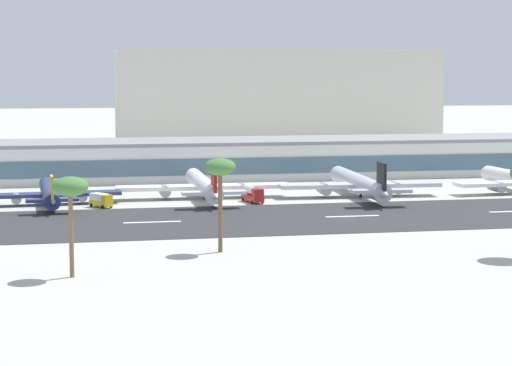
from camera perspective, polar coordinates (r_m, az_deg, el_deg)
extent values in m
plane|color=#B2AFA8|center=(199.98, 5.66, -2.20)|extent=(1400.00, 1400.00, 0.00)
cube|color=#2D2D30|center=(202.98, 5.41, -2.06)|extent=(800.00, 42.57, 0.08)
cube|color=white|center=(195.53, -6.37, -2.39)|extent=(12.00, 1.20, 0.01)
cube|color=white|center=(203.50, 5.91, -2.03)|extent=(12.00, 1.20, 0.01)
cube|color=silver|center=(281.36, -0.08, 1.44)|extent=(199.03, 28.87, 10.42)
cube|color=#476075|center=(267.16, 0.50, 1.06)|extent=(193.06, 0.30, 4.69)
cube|color=gray|center=(280.90, -0.08, 2.60)|extent=(201.03, 29.16, 1.00)
cube|color=beige|center=(385.69, 1.38, 5.11)|extent=(132.47, 29.52, 41.01)
cylinder|color=navy|center=(226.61, -12.54, -0.58)|extent=(6.09, 36.40, 3.62)
sphere|color=navy|center=(244.59, -12.71, -0.06)|extent=(3.44, 3.44, 3.44)
cone|color=navy|center=(208.65, -12.34, -1.18)|extent=(3.70, 6.73, 3.26)
cube|color=navy|center=(225.94, -12.53, -0.69)|extent=(34.01, 7.72, 0.80)
cylinder|color=gray|center=(226.43, -10.61, -0.79)|extent=(2.70, 5.22, 2.36)
cylinder|color=gray|center=(225.86, -14.45, -0.91)|extent=(2.70, 5.22, 2.36)
cube|color=navy|center=(210.04, -12.36, -1.03)|extent=(11.64, 3.77, 0.64)
cube|color=gold|center=(209.72, -12.37, -0.34)|extent=(0.91, 4.92, 5.80)
cylinder|color=black|center=(225.11, -12.51, -1.22)|extent=(0.65, 0.65, 1.00)
cylinder|color=white|center=(233.18, -3.25, -0.11)|extent=(4.53, 42.54, 4.25)
sphere|color=white|center=(254.15, -3.86, 0.44)|extent=(4.04, 4.04, 4.04)
cone|color=white|center=(212.27, -2.52, -0.77)|extent=(3.88, 7.68, 3.83)
cube|color=white|center=(232.39, -3.22, -0.24)|extent=(43.44, 6.66, 0.94)
cylinder|color=gray|center=(233.91, -0.85, -0.37)|extent=(2.80, 5.97, 2.76)
cylinder|color=gray|center=(231.46, -5.62, -0.47)|extent=(2.80, 5.97, 2.76)
cube|color=white|center=(213.89, -2.59, -0.60)|extent=(14.78, 3.60, 0.75)
cube|color=red|center=(213.53, -2.59, 0.19)|extent=(0.72, 5.74, 6.80)
cylinder|color=black|center=(231.42, -3.18, -0.84)|extent=(0.77, 0.77, 1.17)
cylinder|color=silver|center=(237.18, 6.30, 0.00)|extent=(6.14, 44.25, 4.41)
sphere|color=silver|center=(258.42, 5.04, 0.56)|extent=(4.19, 4.19, 4.19)
cone|color=silver|center=(216.10, 7.80, -0.66)|extent=(4.28, 8.09, 3.97)
cube|color=silver|center=(236.38, 6.35, -0.13)|extent=(41.37, 8.23, 0.97)
cylinder|color=gray|center=(239.02, 8.49, -0.27)|extent=(3.11, 6.28, 2.87)
cylinder|color=gray|center=(234.26, 4.16, -0.35)|extent=(3.11, 6.28, 2.87)
cube|color=silver|center=(217.72, 7.67, -0.49)|extent=(14.12, 4.19, 0.78)
cube|color=black|center=(217.36, 7.68, 0.32)|extent=(0.94, 5.98, 7.06)
cylinder|color=black|center=(235.40, 6.43, -0.74)|extent=(0.79, 0.79, 1.21)
sphere|color=white|center=(270.41, 13.99, 0.61)|extent=(3.90, 3.90, 3.90)
cylinder|color=gray|center=(247.63, 14.49, -0.21)|extent=(3.01, 5.90, 2.67)
cube|color=gold|center=(218.94, -9.46, -1.22)|extent=(5.51, 6.24, 1.20)
cube|color=silver|center=(219.32, -9.58, -0.84)|extent=(4.43, 4.84, 1.60)
cube|color=gold|center=(217.09, -9.11, -0.92)|extent=(2.77, 2.67, 1.50)
cylinder|color=black|center=(216.66, -9.36, -1.46)|extent=(0.76, 0.89, 0.90)
cylinder|color=black|center=(218.13, -8.86, -1.40)|extent=(0.76, 0.89, 0.90)
cylinder|color=black|center=(219.94, -10.04, -1.35)|extent=(0.76, 0.89, 0.90)
cylinder|color=black|center=(221.40, -9.55, -1.29)|extent=(0.76, 0.89, 0.90)
cube|color=#B2231E|center=(224.57, -0.21, -0.91)|extent=(4.29, 8.85, 1.40)
cylinder|color=silver|center=(225.28, -0.31, -0.44)|extent=(3.24, 6.09, 2.10)
cube|color=#B2231E|center=(221.41, 0.11, -0.60)|extent=(2.76, 2.49, 1.80)
cylinder|color=black|center=(221.44, -0.23, -1.20)|extent=(0.46, 0.94, 0.90)
cylinder|color=black|center=(222.44, 0.39, -1.16)|extent=(0.46, 0.94, 0.90)
cylinder|color=black|center=(226.90, -0.81, -1.01)|extent=(0.46, 0.94, 0.90)
cylinder|color=black|center=(227.88, -0.20, -0.98)|extent=(0.46, 0.94, 0.90)
cylinder|color=brown|center=(143.72, -11.23, -2.96)|extent=(0.69, 0.69, 13.89)
ellipsoid|color=#427538|center=(142.75, -11.30, -0.21)|extent=(5.47, 5.47, 3.01)
cylinder|color=brown|center=(160.97, -2.20, -1.64)|extent=(0.74, 0.74, 14.86)
ellipsoid|color=#427538|center=(160.08, -2.21, 0.99)|extent=(5.44, 5.44, 2.99)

